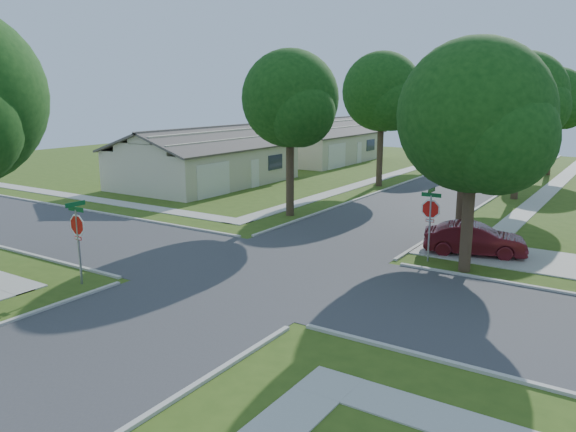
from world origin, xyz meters
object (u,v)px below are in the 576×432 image
Objects in this scene: car_driveway at (475,239)px; car_curb_east at (525,166)px; tree_w_mid at (383,95)px; stop_sign_sw at (77,229)px; tree_w_far at (441,106)px; tree_w_near at (291,103)px; house_nw_near at (206,163)px; tree_e_mid at (524,100)px; house_nw_far at (320,146)px; tree_e_near at (468,116)px; tree_e_far at (555,101)px; car_curb_west at (488,158)px; tree_ne_corner at (476,123)px; stop_sign_ne at (430,212)px.

car_driveway is 0.88× the size of car_curb_east.
car_curb_east is at bearing 55.44° from tree_w_mid.
car_driveway is at bearing 46.67° from stop_sign_sw.
tree_w_far is at bearing 89.93° from stop_sign_sw.
house_nw_near is at bearing 152.17° from tree_w_near.
tree_e_mid reaches higher than house_nw_far.
tree_e_near is 0.95× the size of tree_e_far.
tree_w_mid is (-9.39, -13.00, 0.51)m from tree_e_far.
tree_w_near is 30.08m from car_curb_west.
tree_ne_corner is at bearing 100.48° from car_curb_west.
house_nw_far is (-11.34, -2.01, -3.99)m from tree_w_far.
tree_e_far is at bearing 5.53° from house_nw_far.
car_driveway is (10.64, -2.36, -5.44)m from tree_w_near.
house_nw_far is at bearing 21.38° from car_curb_west.
stop_sign_ne is 23.12m from house_nw_near.
tree_e_mid is at bearing -79.85° from car_curb_east.
car_curb_east is (7.84, 11.38, -5.69)m from tree_w_mid.
stop_sign_ne is at bearing 129.37° from car_driveway.
house_nw_far is at bearing 107.10° from stop_sign_sw.
tree_w_far is (0.05, 38.71, 3.48)m from stop_sign_sw.
tree_e_mid is at bearing 69.80° from stop_sign_sw.
stop_sign_sw is 0.33× the size of tree_w_near.
tree_w_mid is 2.14× the size of car_curb_west.
tree_e_far is at bearing 90.00° from tree_e_near.
tree_e_near is at bearing -47.94° from house_nw_far.
tree_w_mid is (-9.34, 16.31, 4.46)m from stop_sign_ne.
tree_e_far is 28.49m from house_nw_near.
car_driveway is (1.30, 1.94, -1.35)m from stop_sign_ne.
house_nw_near reaches higher than car_curb_west.
tree_w_near is 1.92× the size of car_curb_east.
tree_w_near reaches higher than tree_w_far.
tree_ne_corner is at bearing -84.55° from tree_e_mid.
house_nw_far is 16.14m from car_curb_west.
tree_w_far is 0.59× the size of house_nw_near.
tree_e_near is 9.41m from tree_w_near.
house_nw_near is (-20.75, -19.01, -4.46)m from tree_e_far.
tree_e_near is at bearing -16.11° from house_nw_near.
tree_ne_corner is 1.94× the size of car_curb_west.
tree_e_mid is (0.06, 16.31, 4.22)m from stop_sign_ne.
stop_sign_ne is 19.31m from tree_w_mid.
tree_w_far is (-9.40, -0.00, -0.47)m from tree_e_far.
house_nw_near is 1.00× the size of house_nw_far.
house_nw_far is 33.57m from car_driveway.
tree_ne_corner is at bearing -86.91° from tree_e_far.
house_nw_near is (-20.69, 10.30, -0.51)m from stop_sign_ne.
tree_ne_corner is at bearing -51.19° from house_nw_far.
tree_w_near is at bearing -63.73° from house_nw_far.
car_curb_west is at bearing 23.37° from house_nw_far.
car_driveway is at bearing -49.06° from house_nw_far.
house_nw_far is (-20.75, -2.01, -4.46)m from tree_e_far.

